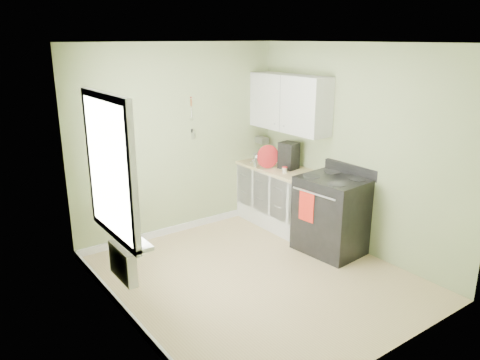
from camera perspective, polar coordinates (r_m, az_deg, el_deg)
floor at (r=5.72m, az=2.03°, el=-11.89°), size 3.20×3.60×0.02m
ceiling at (r=5.01m, az=2.36°, el=16.50°), size 3.20×3.60×0.02m
wall_back at (r=6.68m, az=-7.46°, el=4.73°), size 3.20×0.02×2.70m
wall_left at (r=4.44m, az=-14.44°, el=-1.99°), size 0.02×3.60×2.70m
wall_right at (r=6.29m, az=13.83°, el=3.63°), size 0.02×3.60×2.70m
base_cabinets at (r=7.01m, az=5.45°, el=-2.40°), size 0.60×1.60×0.87m
countertop at (r=6.86m, az=5.49°, el=1.17°), size 0.64×1.60×0.04m
upper_cabinets at (r=6.83m, az=6.02°, el=9.32°), size 0.35×1.40×0.80m
window at (r=4.66m, az=-15.70°, el=1.39°), size 0.06×1.14×1.44m
window_sill at (r=4.90m, az=-14.27°, el=-6.04°), size 0.18×1.14×0.04m
radiator at (r=4.98m, az=-14.10°, el=-9.80°), size 0.12×0.50×0.35m
wall_utensils at (r=6.71m, az=-5.90°, el=6.71°), size 0.02×0.14×0.58m
stove at (r=6.31m, az=11.20°, el=-4.10°), size 0.80×0.89×1.15m
stand_mixer at (r=7.44m, az=2.50°, el=3.93°), size 0.21×0.33×0.38m
kettle at (r=6.96m, az=2.04°, el=2.40°), size 0.18×0.10×0.18m
coffee_maker at (r=6.85m, az=5.95°, el=2.89°), size 0.27×0.28×0.39m
red_tray at (r=6.86m, az=3.42°, el=2.87°), size 0.35×0.13×0.34m
jar at (r=6.67m, az=5.48°, el=1.26°), size 0.08×0.08×0.08m
plant_a at (r=4.67m, az=-13.40°, el=-4.88°), size 0.19×0.16×0.30m
plant_b at (r=4.91m, az=-14.72°, el=-3.72°), size 0.21×0.22×0.32m
plant_c at (r=5.05m, az=-15.33°, el=-3.44°), size 0.17×0.17×0.28m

